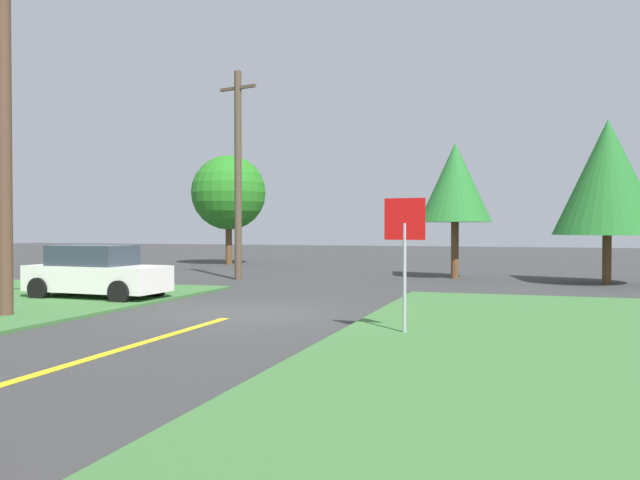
% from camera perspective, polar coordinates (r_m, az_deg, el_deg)
% --- Properties ---
extents(ground_plane, '(120.00, 120.00, 0.00)m').
position_cam_1_polar(ground_plane, '(16.56, -6.73, -6.37)').
color(ground_plane, '#373737').
extents(stop_sign, '(0.82, 0.11, 2.73)m').
position_cam_1_polar(stop_sign, '(12.96, 7.39, 0.19)').
color(stop_sign, '#9EA0A8').
rests_on(stop_sign, ground).
extents(parked_car_near_building, '(4.29, 2.05, 1.62)m').
position_cam_1_polar(parked_car_near_building, '(20.58, -18.93, -2.71)').
color(parked_car_near_building, white).
rests_on(parked_car_near_building, ground).
extents(utility_pole_near, '(1.80, 0.34, 9.37)m').
position_cam_1_polar(utility_pole_near, '(17.34, -25.82, 9.73)').
color(utility_pole_near, brown).
rests_on(utility_pole_near, ground).
extents(utility_pole_mid, '(1.78, 0.55, 8.56)m').
position_cam_1_polar(utility_pole_mid, '(27.16, -7.16, 5.84)').
color(utility_pole_mid, brown).
rests_on(utility_pole_mid, ground).
extents(oak_tree_left, '(3.04, 3.04, 5.72)m').
position_cam_1_polar(oak_tree_left, '(28.18, 11.70, 4.90)').
color(oak_tree_left, brown).
rests_on(oak_tree_left, ground).
extents(pine_tree_center, '(4.31, 4.31, 6.33)m').
position_cam_1_polar(pine_tree_center, '(38.35, -7.97, 4.10)').
color(pine_tree_center, brown).
rests_on(pine_tree_center, ground).
extents(oak_tree_right, '(3.95, 3.95, 6.22)m').
position_cam_1_polar(oak_tree_right, '(26.90, 23.79, 5.03)').
color(oak_tree_right, brown).
rests_on(oak_tree_right, ground).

